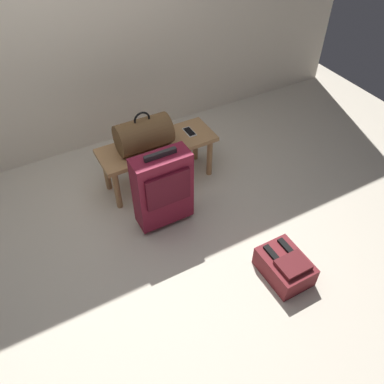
% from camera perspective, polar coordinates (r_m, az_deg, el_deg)
% --- Properties ---
extents(ground_plane, '(6.60, 6.60, 0.00)m').
position_cam_1_polar(ground_plane, '(3.00, -6.23, -9.41)').
color(ground_plane, beige).
extents(bench, '(1.00, 0.36, 0.42)m').
position_cam_1_polar(bench, '(3.34, -5.04, 6.18)').
color(bench, '#A87A4C').
rests_on(bench, ground).
extents(duffel_bag_brown, '(0.44, 0.26, 0.34)m').
position_cam_1_polar(duffel_bag_brown, '(3.19, -7.09, 8.37)').
color(duffel_bag_brown, brown).
rests_on(duffel_bag_brown, bench).
extents(cell_phone, '(0.07, 0.14, 0.01)m').
position_cam_1_polar(cell_phone, '(3.41, -0.38, 8.77)').
color(cell_phone, silver).
rests_on(cell_phone, bench).
extents(suitcase_upright_burgundy, '(0.44, 0.21, 0.71)m').
position_cam_1_polar(suitcase_upright_burgundy, '(2.96, -4.27, 0.49)').
color(suitcase_upright_burgundy, maroon).
rests_on(suitcase_upright_burgundy, ground).
extents(backpack_maroon, '(0.28, 0.38, 0.21)m').
position_cam_1_polar(backpack_maroon, '(2.89, 13.40, -10.49)').
color(backpack_maroon, maroon).
rests_on(backpack_maroon, ground).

